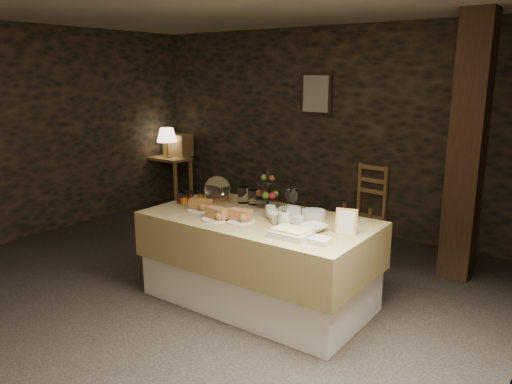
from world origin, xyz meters
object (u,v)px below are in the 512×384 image
Objects in this scene: buffet_table at (259,253)px; table_lamp at (167,135)px; chair at (366,205)px; fruit_stand at (268,193)px; wine_rack at (178,145)px; timber_column at (467,149)px; console_table at (168,165)px.

table_lamp is at bearing 148.12° from buffet_table.
chair is 2.03× the size of fruit_stand.
table_lamp is 1.10× the size of wine_rack.
fruit_stand is (3.00, -1.86, 0.02)m from wine_rack.
fruit_stand is at bearing -28.56° from table_lamp.
timber_column reaches higher than table_lamp.
wine_rack reaches higher than console_table.
timber_column is (4.40, -0.27, 0.21)m from table_lamp.
wine_rack is at bearing 148.16° from fruit_stand.
console_table is at bearing -105.52° from wine_rack.
fruit_stand is at bearing -87.47° from chair.
wine_rack is 3.17m from chair.
buffet_table is 2.85× the size of chair.
timber_column is at bearing 44.22° from fruit_stand.
wine_rack is (-3.12, 2.17, 0.46)m from buffet_table.
wine_rack is at bearing 145.18° from buffet_table.
buffet_table is 3.74m from console_table.
buffet_table is 4.35× the size of table_lamp.
timber_column is 1.99m from fruit_stand.
chair is at bearing 2.41° from wine_rack.
timber_column is at bearing -3.53° from table_lamp.
chair is at bearing 6.60° from table_lamp.
wine_rack is at bearing -171.38° from chair.
wine_rack is (0.00, 0.23, -0.18)m from table_lamp.
wine_rack is (0.05, 0.18, 0.30)m from console_table.
console_table is 2.14× the size of fruit_stand.
table_lamp is (0.05, -0.05, 0.48)m from console_table.
table_lamp reaches higher than wine_rack.
timber_column is at bearing -20.28° from chair.
chair is at bearing 86.32° from fruit_stand.
fruit_stand reaches higher than wine_rack.
wine_rack is 0.60× the size of chair.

